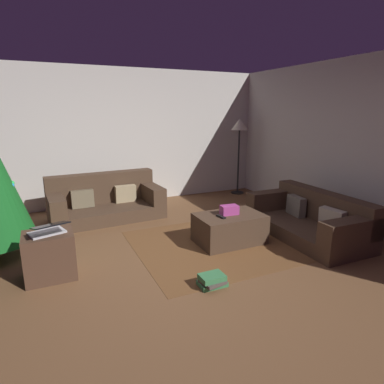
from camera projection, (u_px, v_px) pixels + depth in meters
The scene contains 13 objects.
ground_plane at pixel (172, 268), 3.87m from camera, with size 6.40×6.40×0.00m, color brown.
rear_partition at pixel (112, 137), 6.32m from camera, with size 6.40×0.12×2.60m, color beige.
corner_partition at pixel (369, 146), 4.83m from camera, with size 0.12×6.40×2.60m, color beige.
couch_left at pixel (105, 202), 5.65m from camera, with size 1.89×1.00×0.74m.
couch_right at pixel (311, 219), 4.82m from camera, with size 0.94×1.85×0.64m.
ottoman at pixel (229, 228), 4.58m from camera, with size 0.92×0.60×0.40m, color #473323.
gift_box at pixel (229, 210), 4.53m from camera, with size 0.24×0.15×0.13m, color #B23F8C.
tv_remote at pixel (221, 217), 4.41m from camera, with size 0.05×0.16×0.02m, color black.
side_table at pixel (50, 255), 3.60m from camera, with size 0.52×0.44×0.51m, color #4C3323.
laptop at pixel (48, 230), 3.49m from camera, with size 0.44×0.46×0.16m.
book_stack at pixel (212, 281), 3.44m from camera, with size 0.29×0.25×0.14m.
corner_lamp at pixel (239, 130), 7.02m from camera, with size 0.36×0.36×1.64m.
area_rug at pixel (229, 242), 4.63m from camera, with size 2.60×2.00×0.01m, color brown.
Camera 1 is at (-1.26, -3.31, 1.81)m, focal length 30.62 mm.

